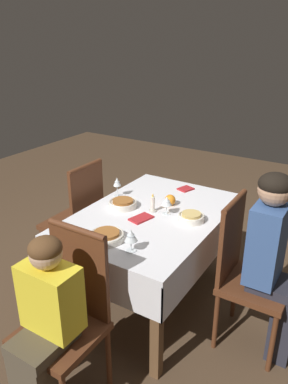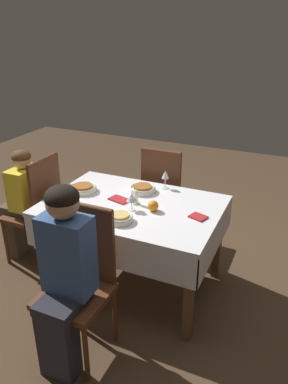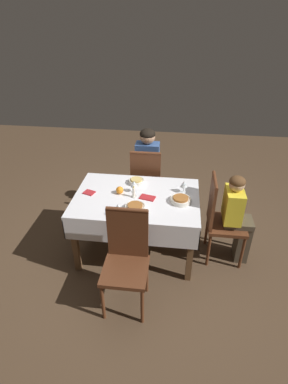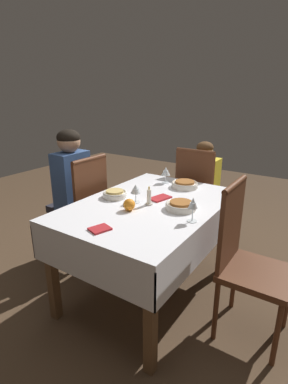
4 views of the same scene
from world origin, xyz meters
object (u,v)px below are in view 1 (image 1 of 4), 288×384
Objects in this scene: wine_glass_east at (131,236)px; bowl_south at (123,203)px; wine_glass_south at (117,183)px; napkin_spare_side at (186,189)px; person_child_yellow at (44,326)px; bowl_north at (191,217)px; orange_fruit at (170,200)px; chair_north at (245,269)px; person_adult_denim at (274,257)px; napkin_red_folded at (141,218)px; chair_south at (78,216)px; dining_table at (152,225)px; wine_glass_north at (167,201)px; chair_east at (68,311)px; candle_centerpiece at (153,205)px; bowl_east at (107,236)px.

bowl_south is (-0.48, -0.39, -0.07)m from wine_glass_east.
wine_glass_south is at bearing -132.97° from bowl_south.
person_child_yellow is at bearing 0.43° from napkin_spare_side.
bowl_south is (-1.06, -0.26, 0.20)m from person_child_yellow.
napkin_spare_side is at bearing -150.15° from bowl_north.
wine_glass_south reaches higher than orange_fruit.
chair_north reaches higher than bowl_north.
person_adult_denim reaches higher than napkin_spare_side.
napkin_red_folded is 0.64m from napkin_spare_side.
bowl_north is (-0.05, 0.99, 0.23)m from chair_south.
bowl_south is at bearing 103.65° from person_child_yellow.
chair_north is (0.03, 0.70, -0.11)m from dining_table.
chair_east is at bearing -4.35° from wine_glass_north.
wine_glass_east is at bearing 41.24° from wine_glass_south.
chair_south is at bearing 89.17° from chair_north.
candle_centerpiece is (-0.05, -0.87, 0.11)m from person_adult_denim.
person_adult_denim is (0.02, 1.57, 0.14)m from chair_south.
person_child_yellow is 5.80× the size of bowl_north.
bowl_south is at bearing -79.58° from wine_glass_north.
wine_glass_north is at bearing 18.74° from orange_fruit.
chair_east is at bearing -15.48° from bowl_north.
chair_east is at bearing 142.33° from chair_north.
person_adult_denim is 1.16× the size of person_child_yellow.
person_adult_denim is 1.27m from wine_glass_south.
wine_glass_north is at bearing -173.60° from wine_glass_east.
bowl_south is 2.57× the size of orange_fruit.
person_adult_denim is at bearing 46.42° from chair_east.
person_child_yellow is at bearing -13.20° from bowl_north.
napkin_spare_side is at bearing 179.09° from dining_table.
bowl_south is at bearing -24.35° from napkin_spare_side.
chair_south is at bearing -119.89° from wine_glass_east.
person_adult_denim is 8.62× the size of wine_glass_east.
chair_east is at bearing -17.78° from wine_glass_east.
wine_glass_north is at bearing 100.42° from bowl_south.
wine_glass_east reaches higher than napkin_spare_side.
person_adult_denim is 6.71× the size of bowl_north.
chair_east is (0.89, -0.68, 0.00)m from chair_north.
person_adult_denim is 0.79m from wine_glass_north.
person_adult_denim is at bearing 89.25° from chair_south.
wine_glass_south is (-0.59, -0.34, 0.09)m from bowl_east.
dining_table is 0.24m from orange_fruit.
dining_table is at bearing 73.08° from wine_glass_south.
chair_east is at bearing 0.48° from napkin_spare_side.
person_child_yellow is (1.06, -0.68, 0.03)m from chair_north.
wine_glass_south reaches higher than bowl_south.
bowl_south reaches higher than napkin_spare_side.
bowl_north and bowl_east have the same top height.
person_child_yellow is at bearing -0.98° from orange_fruit.
candle_centerpiece is 0.76× the size of napkin_red_folded.
person_child_yellow is at bearing 1.64° from candle_centerpiece.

